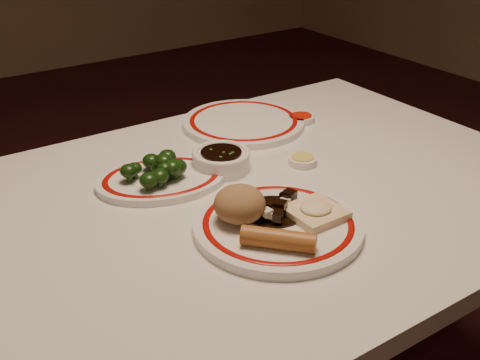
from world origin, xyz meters
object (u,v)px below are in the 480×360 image
object	(u,v)px
fried_wonton	(315,211)
rice_mound	(240,204)
stirfry_heap	(275,208)
main_plate	(278,226)
broccoli_pile	(160,166)
spring_roll	(278,239)
soy_bowl	(221,161)
broccoli_plate	(161,179)
dining_table	(266,226)

from	to	relation	value
fried_wonton	rice_mound	bearing A→B (deg)	151.87
stirfry_heap	main_plate	bearing A→B (deg)	-115.63
rice_mound	fried_wonton	distance (m)	0.14
rice_mound	broccoli_pile	distance (m)	0.24
spring_roll	soy_bowl	distance (m)	0.34
rice_mound	soy_bowl	size ratio (longest dim) A/B	0.76
main_plate	broccoli_pile	size ratio (longest dim) A/B	2.34
broccoli_plate	dining_table	bearing A→B (deg)	-38.68
rice_mound	fried_wonton	bearing A→B (deg)	-28.13
main_plate	broccoli_pile	bearing A→B (deg)	107.70
broccoli_pile	main_plate	bearing A→B (deg)	-72.30
fried_wonton	soy_bowl	size ratio (longest dim) A/B	0.78
main_plate	spring_roll	distance (m)	0.08
main_plate	fried_wonton	world-z (taller)	fried_wonton
rice_mound	soy_bowl	distance (m)	0.24
stirfry_heap	broccoli_pile	bearing A→B (deg)	112.41
rice_mound	fried_wonton	world-z (taller)	rice_mound
rice_mound	spring_roll	world-z (taller)	rice_mound
dining_table	soy_bowl	bearing A→B (deg)	105.50
rice_mound	stirfry_heap	world-z (taller)	rice_mound
main_plate	broccoli_plate	size ratio (longest dim) A/B	1.02
stirfry_heap	broccoli_pile	size ratio (longest dim) A/B	0.83
spring_roll	broccoli_plate	xyz separation A→B (m)	(-0.04, 0.34, -0.03)
fried_wonton	soy_bowl	distance (m)	0.29
fried_wonton	broccoli_pile	bearing A→B (deg)	117.55
stirfry_heap	spring_roll	bearing A→B (deg)	-124.09
broccoli_plate	broccoli_pile	size ratio (longest dim) A/B	2.28
main_plate	stirfry_heap	world-z (taller)	stirfry_heap
fried_wonton	spring_roll	bearing A→B (deg)	-159.66
fried_wonton	stirfry_heap	size ratio (longest dim) A/B	0.85
main_plate	broccoli_plate	distance (m)	0.29
broccoli_plate	soy_bowl	size ratio (longest dim) A/B	2.52
stirfry_heap	soy_bowl	bearing A→B (deg)	81.46
stirfry_heap	broccoli_pile	distance (m)	0.27
stirfry_heap	dining_table	bearing A→B (deg)	58.95
spring_roll	main_plate	bearing A→B (deg)	10.02
spring_roll	broccoli_pile	world-z (taller)	broccoli_pile
main_plate	fried_wonton	distance (m)	0.07
main_plate	fried_wonton	xyz separation A→B (m)	(0.07, -0.02, 0.02)
main_plate	broccoli_plate	xyz separation A→B (m)	(-0.09, 0.28, -0.00)
broccoli_plate	broccoli_pile	distance (m)	0.03
broccoli_pile	stirfry_heap	bearing A→B (deg)	-67.59
main_plate	broccoli_plate	bearing A→B (deg)	107.30
rice_mound	soy_bowl	world-z (taller)	rice_mound
dining_table	main_plate	bearing A→B (deg)	-120.00
spring_roll	soy_bowl	bearing A→B (deg)	30.73
dining_table	main_plate	size ratio (longest dim) A/B	3.82
dining_table	broccoli_plate	distance (m)	0.24
rice_mound	broccoli_plate	world-z (taller)	rice_mound
dining_table	broccoli_plate	size ratio (longest dim) A/B	3.91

